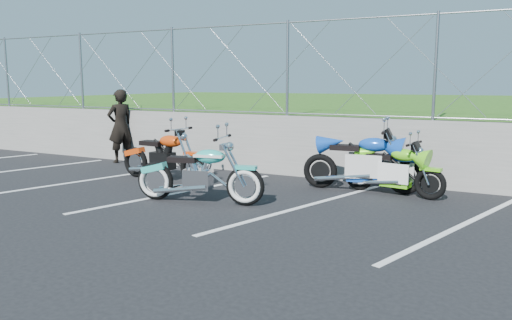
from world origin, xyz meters
The scene contains 10 objects.
ground centered at (0.00, 0.00, 0.00)m, with size 90.00×90.00×0.00m, color black.
retaining_wall centered at (0.00, 3.50, 0.65)m, with size 30.00×0.22×1.30m, color slate.
grass_field centered at (0.00, 13.50, 0.65)m, with size 30.00×20.00×1.30m, color #275216.
chain_link_fence centered at (0.00, 3.50, 2.30)m, with size 28.00×0.03×2.00m.
parking_lines centered at (1.20, 1.00, 0.00)m, with size 18.29×4.31×0.01m.
cruiser_turquoise centered at (0.75, 0.47, 0.45)m, with size 2.25×0.72×1.13m.
naked_orange centered at (-0.95, 1.72, 0.47)m, with size 2.21×0.75×1.10m.
sportbike_green centered at (3.53, 2.54, 0.42)m, with size 1.87×0.66×0.97m.
sportbike_blue centered at (2.94, 2.60, 0.50)m, with size 2.23×0.79×1.15m.
person_standing centered at (-3.42, 3.17, 0.92)m, with size 0.67×0.44×1.84m, color black.
Camera 1 is at (5.32, -6.41, 2.02)m, focal length 35.00 mm.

